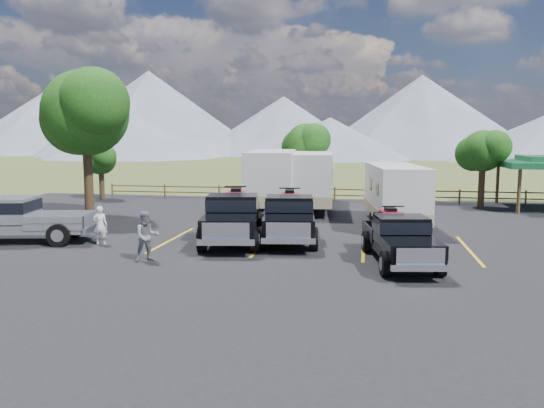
% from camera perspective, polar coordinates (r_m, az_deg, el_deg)
% --- Properties ---
extents(ground, '(320.00, 320.00, 0.00)m').
position_cam_1_polar(ground, '(17.63, 3.15, -7.11)').
color(ground, '#455323').
rests_on(ground, ground).
extents(asphalt_lot, '(44.00, 34.00, 0.04)m').
position_cam_1_polar(asphalt_lot, '(20.52, 4.17, -4.99)').
color(asphalt_lot, black).
rests_on(asphalt_lot, ground).
extents(stall_lines, '(12.12, 5.50, 0.01)m').
position_cam_1_polar(stall_lines, '(21.49, 4.45, -4.37)').
color(stall_lines, gold).
rests_on(stall_lines, asphalt_lot).
extents(tree_big_nw, '(5.54, 5.18, 7.84)m').
position_cam_1_polar(tree_big_nw, '(29.82, -19.47, 9.23)').
color(tree_big_nw, '#332013').
rests_on(tree_big_nw, ground).
extents(tree_ne_a, '(3.11, 2.92, 4.76)m').
position_cam_1_polar(tree_ne_a, '(34.68, 21.72, 5.30)').
color(tree_ne_a, '#332013').
rests_on(tree_ne_a, ground).
extents(tree_north, '(3.46, 3.24, 5.25)m').
position_cam_1_polar(tree_north, '(36.20, 3.66, 6.43)').
color(tree_north, '#332013').
rests_on(tree_north, ground).
extents(tree_nw_small, '(2.59, 2.43, 3.85)m').
position_cam_1_polar(tree_nw_small, '(38.50, -17.96, 4.57)').
color(tree_nw_small, '#332013').
rests_on(tree_nw_small, ground).
extents(rail_fence, '(36.12, 0.12, 1.00)m').
position_cam_1_polar(rail_fence, '(35.65, 9.97, 1.12)').
color(rail_fence, brown).
rests_on(rail_fence, ground).
extents(mountain_range, '(209.00, 71.00, 20.00)m').
position_cam_1_polar(mountain_range, '(123.36, 5.66, 8.90)').
color(mountain_range, slate).
rests_on(mountain_range, ground).
extents(rig_left, '(3.14, 6.79, 2.18)m').
position_cam_1_polar(rig_left, '(22.15, -4.20, -1.26)').
color(rig_left, black).
rests_on(rig_left, asphalt_lot).
extents(rig_center, '(2.85, 6.48, 2.09)m').
position_cam_1_polar(rig_center, '(22.32, 1.86, -1.29)').
color(rig_center, black).
rests_on(rig_center, asphalt_lot).
extents(rig_right, '(2.65, 5.74, 1.84)m').
position_cam_1_polar(rig_right, '(18.82, 13.51, -3.49)').
color(rig_right, black).
rests_on(rig_right, asphalt_lot).
extents(trailer_left, '(3.41, 10.09, 3.49)m').
position_cam_1_polar(trailer_left, '(31.50, 0.01, 2.72)').
color(trailer_left, silver).
rests_on(trailer_left, asphalt_lot).
extents(trailer_center, '(3.04, 9.74, 3.37)m').
position_cam_1_polar(trailer_center, '(31.46, 4.21, 2.59)').
color(trailer_center, silver).
rests_on(trailer_center, asphalt_lot).
extents(trailer_right, '(2.98, 8.55, 2.96)m').
position_cam_1_polar(trailer_right, '(26.41, 13.09, 1.04)').
color(trailer_right, silver).
rests_on(trailer_right, asphalt_lot).
extents(pickup_silver, '(6.50, 3.26, 1.87)m').
position_cam_1_polar(pickup_silver, '(24.16, -25.67, -1.45)').
color(pickup_silver, gray).
rests_on(pickup_silver, asphalt_lot).
extents(person_a, '(0.62, 0.46, 1.58)m').
position_cam_1_polar(person_a, '(22.38, -17.99, -2.20)').
color(person_a, silver).
rests_on(person_a, asphalt_lot).
extents(person_b, '(1.09, 1.04, 1.77)m').
position_cam_1_polar(person_b, '(18.98, -13.32, -3.40)').
color(person_b, slate).
rests_on(person_b, asphalt_lot).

